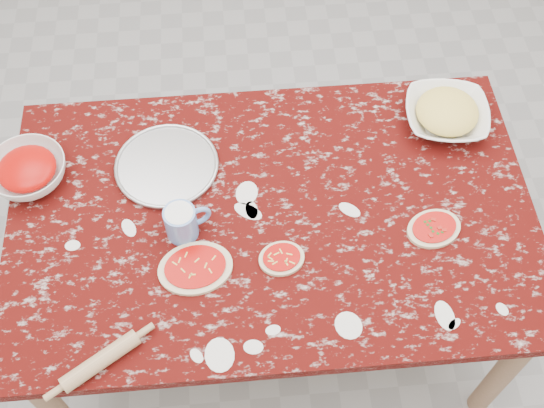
{
  "coord_description": "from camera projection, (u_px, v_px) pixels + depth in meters",
  "views": [
    {
      "loc": [
        -0.09,
        -1.08,
        2.48
      ],
      "look_at": [
        0.0,
        0.0,
        0.8
      ],
      "focal_mm": 44.52,
      "sensor_mm": 36.0,
      "label": 1
    }
  ],
  "objects": [
    {
      "name": "ground",
      "position": [
        272.0,
        314.0,
        2.67
      ],
      "size": [
        4.0,
        4.0,
        0.0
      ],
      "primitive_type": "plane",
      "color": "gray"
    },
    {
      "name": "worktable",
      "position": [
        272.0,
        227.0,
        2.11
      ],
      "size": [
        1.6,
        1.0,
        0.75
      ],
      "color": "#390705",
      "rests_on": "ground"
    },
    {
      "name": "pizza_tray",
      "position": [
        167.0,
        166.0,
        2.13
      ],
      "size": [
        0.39,
        0.39,
        0.01
      ],
      "primitive_type": "cylinder",
      "rotation": [
        0.0,
        0.0,
        -0.23
      ],
      "color": "#B2B2B7",
      "rests_on": "worktable"
    },
    {
      "name": "sauce_bowl",
      "position": [
        28.0,
        172.0,
        2.08
      ],
      "size": [
        0.26,
        0.26,
        0.08
      ],
      "primitive_type": "imported",
      "rotation": [
        0.0,
        0.0,
        0.07
      ],
      "color": "white",
      "rests_on": "worktable"
    },
    {
      "name": "cheese_bowl",
      "position": [
        446.0,
        115.0,
        2.21
      ],
      "size": [
        0.31,
        0.31,
        0.07
      ],
      "primitive_type": "imported",
      "rotation": [
        0.0,
        0.0,
        -0.13
      ],
      "color": "white",
      "rests_on": "worktable"
    },
    {
      "name": "flour_mug",
      "position": [
        182.0,
        222.0,
        1.96
      ],
      "size": [
        0.14,
        0.1,
        0.11
      ],
      "color": "#648DD7",
      "rests_on": "worktable"
    },
    {
      "name": "pizza_left",
      "position": [
        195.0,
        268.0,
        1.93
      ],
      "size": [
        0.24,
        0.2,
        0.02
      ],
      "color": "beige",
      "rests_on": "worktable"
    },
    {
      "name": "pizza_mid",
      "position": [
        282.0,
        258.0,
        1.95
      ],
      "size": [
        0.15,
        0.13,
        0.02
      ],
      "color": "beige",
      "rests_on": "worktable"
    },
    {
      "name": "pizza_right",
      "position": [
        434.0,
        228.0,
        2.0
      ],
      "size": [
        0.2,
        0.17,
        0.02
      ],
      "color": "beige",
      "rests_on": "worktable"
    },
    {
      "name": "rolling_pin",
      "position": [
        101.0,
        361.0,
        1.77
      ],
      "size": [
        0.21,
        0.16,
        0.04
      ],
      "primitive_type": "cylinder",
      "rotation": [
        0.0,
        1.57,
        0.58
      ],
      "color": "tan",
      "rests_on": "worktable"
    }
  ]
}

